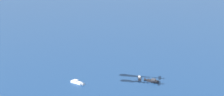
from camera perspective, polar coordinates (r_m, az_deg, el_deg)
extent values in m
cube|color=white|center=(192.23, -7.30, -6.99)|extent=(4.56, 8.81, 1.35)
cone|color=white|center=(189.21, -6.09, -7.35)|extent=(3.12, 2.72, 2.69)
cube|color=silver|center=(192.14, -7.46, -6.63)|extent=(2.78, 3.36, 1.01)
cube|color=black|center=(194.79, 8.33, -6.72)|extent=(5.14, 8.53, 1.30)
cone|color=black|center=(196.23, 6.95, -6.48)|extent=(3.14, 2.82, 2.60)
cube|color=#38383D|center=(194.17, 8.52, -6.44)|extent=(2.90, 3.37, 0.97)
cube|color=black|center=(199.09, 5.62, -6.13)|extent=(5.67, 5.53, 0.96)
cone|color=black|center=(195.72, 5.68, -6.55)|extent=(2.44, 2.45, 1.92)
cube|color=silver|center=(199.18, 5.62, -5.86)|extent=(2.58, 2.56, 0.72)
cylinder|color=black|center=(170.66, -2.56, -9.79)|extent=(0.08, 0.08, 1.00)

